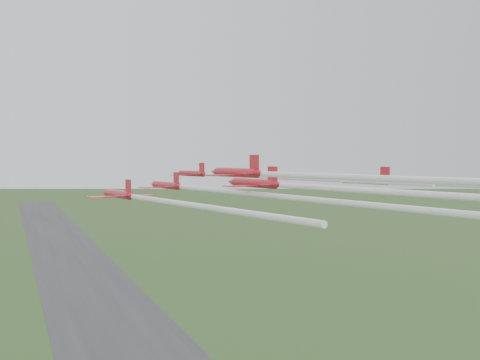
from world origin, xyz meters
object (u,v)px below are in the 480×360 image
object	(u,v)px
jet_row2_right	(310,187)
jet_row3_right	(455,185)
jet_row4_left	(289,175)
jet_row3_mid	(324,188)
jet_lead	(239,176)
jet_row3_left	(150,199)
jet_row2_left	(227,191)

from	to	relation	value
jet_row2_right	jet_row3_right	world-z (taller)	jet_row3_right
jet_row3_right	jet_row4_left	xyz separation A→B (m)	(-29.52, -10.17, 1.89)
jet_row3_mid	jet_row3_right	size ratio (longest dim) A/B	0.93
jet_row3_right	jet_lead	bearing A→B (deg)	125.44
jet_row2_right	jet_row3_left	bearing A→B (deg)	-164.85
jet_row2_right	jet_row3_mid	bearing A→B (deg)	-125.21
jet_lead	jet_row2_left	world-z (taller)	jet_lead
jet_row2_left	jet_row2_right	world-z (taller)	jet_row2_left
jet_row4_left	jet_row2_left	bearing A→B (deg)	83.33
jet_lead	jet_row3_right	distance (m)	31.23
jet_row4_left	jet_row2_right	bearing A→B (deg)	45.89
jet_row3_left	jet_row4_left	size ratio (longest dim) A/B	0.98
jet_lead	jet_row2_right	size ratio (longest dim) A/B	1.02
jet_row4_left	jet_row3_left	bearing A→B (deg)	127.85
jet_lead	jet_row3_left	bearing A→B (deg)	-144.78
jet_lead	jet_row3_right	world-z (taller)	jet_lead
jet_lead	jet_row3_left	distance (m)	28.31
jet_row3_mid	jet_row4_left	world-z (taller)	jet_row4_left
jet_lead	jet_row3_mid	distance (m)	24.20
jet_row2_left	jet_row3_left	bearing A→B (deg)	-167.19
jet_row4_left	jet_row3_right	bearing A→B (deg)	6.80
jet_lead	jet_row2_left	xyz separation A→B (m)	(-7.98, -16.86, -1.35)
jet_lead	jet_row3_mid	xyz separation A→B (m)	(1.40, -24.15, -0.75)
jet_lead	jet_row2_right	xyz separation A→B (m)	(8.51, -7.11, -1.59)
jet_row3_left	jet_lead	bearing A→B (deg)	38.23
jet_row2_left	jet_row3_mid	world-z (taller)	jet_row3_mid
jet_row2_left	jet_row2_right	distance (m)	19.16
jet_row3_right	jet_row4_left	bearing A→B (deg)	-172.85
jet_row3_left	jet_row3_mid	world-z (taller)	jet_row3_mid
jet_lead	jet_row3_mid	world-z (taller)	jet_lead
jet_row3_left	jet_row3_mid	distance (m)	20.16
jet_row3_mid	jet_row2_left	bearing A→B (deg)	129.53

